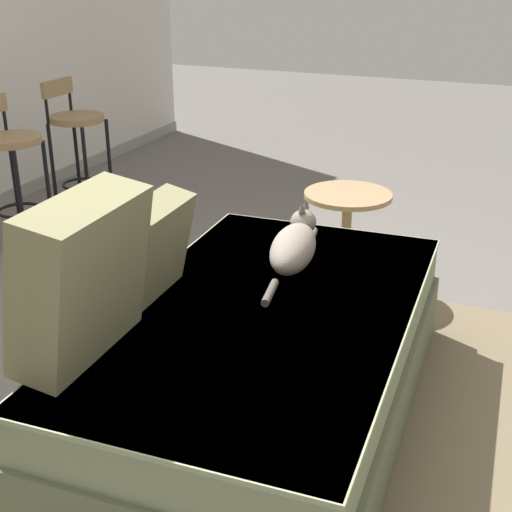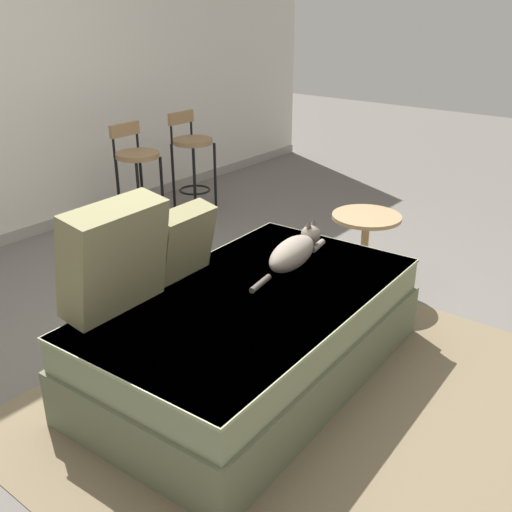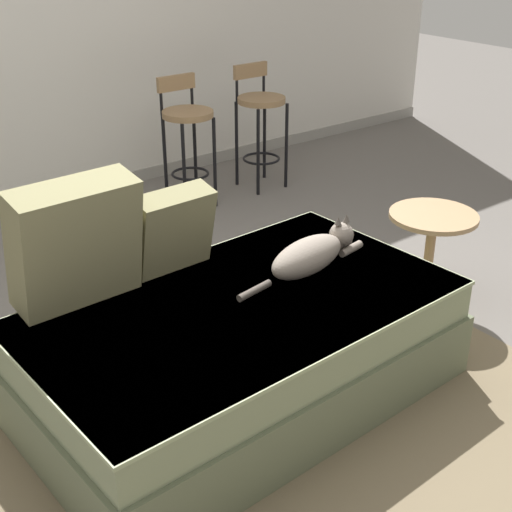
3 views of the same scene
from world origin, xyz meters
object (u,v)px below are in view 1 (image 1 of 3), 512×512
at_px(throw_pillow_middle, 153,247).
at_px(throw_pillow_corner, 82,278).
at_px(cat, 294,245).
at_px(bar_stool_by_doorway, 77,135).
at_px(side_table, 346,226).
at_px(bar_stool_near_window, 11,157).
at_px(couch, 265,362).

bearing_deg(throw_pillow_middle, throw_pillow_corner, -177.31).
bearing_deg(cat, throw_pillow_middle, 142.10).
relative_size(throw_pillow_middle, cat, 0.50).
distance_m(bar_stool_by_doorway, side_table, 1.96).
bearing_deg(side_table, cat, -178.94).
distance_m(throw_pillow_middle, bar_stool_by_doorway, 2.29).
bearing_deg(cat, side_table, 1.06).
distance_m(cat, bar_stool_near_window, 2.01).
bearing_deg(bar_stool_by_doorway, couch, -129.34).
bearing_deg(throw_pillow_middle, bar_stool_by_doorway, 42.93).
height_order(couch, cat, cat).
relative_size(bar_stool_near_window, side_table, 1.73).
bearing_deg(side_table, throw_pillow_corner, 169.18).
height_order(throw_pillow_corner, cat, throw_pillow_corner).
xyz_separation_m(bar_stool_by_doorway, side_table, (-0.39, -1.91, -0.21)).
xyz_separation_m(bar_stool_near_window, side_table, (0.23, -1.91, -0.22)).
xyz_separation_m(throw_pillow_middle, bar_stool_by_doorway, (1.68, 1.56, -0.11)).
relative_size(couch, bar_stool_near_window, 2.06).
height_order(couch, bar_stool_by_doorway, bar_stool_by_doorway).
bearing_deg(side_table, couch, -177.31).
height_order(cat, side_table, cat).
relative_size(couch, cat, 2.42).
bearing_deg(throw_pillow_corner, side_table, -10.82).
relative_size(bar_stool_by_doorway, side_table, 1.74).
bearing_deg(side_table, throw_pillow_middle, 164.77).
distance_m(couch, bar_stool_by_doorway, 2.56).
height_order(throw_pillow_middle, cat, throw_pillow_middle).
xyz_separation_m(throw_pillow_corner, side_table, (1.73, -0.33, -0.38)).
xyz_separation_m(couch, throw_pillow_corner, (-0.50, 0.39, 0.48)).
relative_size(throw_pillow_middle, side_table, 0.73).
bearing_deg(couch, bar_stool_near_window, 63.12).
xyz_separation_m(throw_pillow_corner, cat, (0.91, -0.35, -0.18)).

